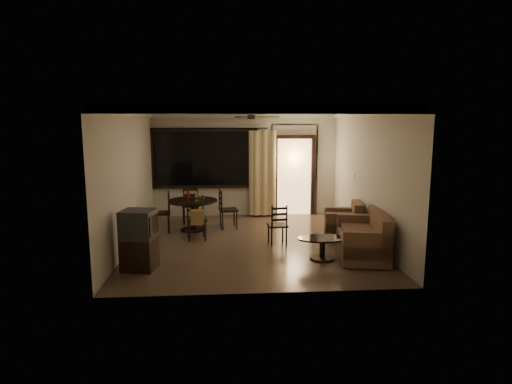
{
  "coord_description": "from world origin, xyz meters",
  "views": [
    {
      "loc": [
        -0.54,
        -8.84,
        2.55
      ],
      "look_at": [
        0.11,
        0.2,
        1.06
      ],
      "focal_mm": 30.0,
      "sensor_mm": 36.0,
      "label": 1
    }
  ],
  "objects": [
    {
      "name": "dining_chair_east",
      "position": [
        -0.49,
        1.3,
        0.28
      ],
      "size": [
        0.48,
        0.48,
        0.95
      ],
      "rotation": [
        0.0,
        0.0,
        1.73
      ],
      "color": "black",
      "rests_on": "ground"
    },
    {
      "name": "dining_table",
      "position": [
        -1.32,
        1.17,
        0.57
      ],
      "size": [
        1.16,
        1.16,
        0.95
      ],
      "rotation": [
        0.0,
        0.0,
        0.16
      ],
      "color": "black",
      "rests_on": "ground"
    },
    {
      "name": "sofa",
      "position": [
        2.11,
        -1.11,
        0.34
      ],
      "size": [
        1.12,
        1.71,
        0.85
      ],
      "rotation": [
        0.0,
        0.0,
        -0.18
      ],
      "color": "#452220",
      "rests_on": "ground"
    },
    {
      "name": "armchair",
      "position": [
        2.1,
        0.24,
        0.33
      ],
      "size": [
        0.92,
        0.92,
        0.79
      ],
      "rotation": [
        0.0,
        0.0,
        -0.2
      ],
      "color": "#452220",
      "rests_on": "ground"
    },
    {
      "name": "dining_chair_south",
      "position": [
        -1.18,
        0.32,
        0.31
      ],
      "size": [
        0.48,
        0.53,
        0.95
      ],
      "rotation": [
        0.0,
        0.0,
        0.16
      ],
      "color": "black",
      "rests_on": "ground"
    },
    {
      "name": "side_chair",
      "position": [
        0.54,
        -0.19,
        0.26
      ],
      "size": [
        0.42,
        0.42,
        0.87
      ],
      "rotation": [
        0.0,
        0.0,
        3.25
      ],
      "color": "black",
      "rests_on": "ground"
    },
    {
      "name": "coffee_table",
      "position": [
        1.26,
        -1.2,
        0.27
      ],
      "size": [
        0.94,
        0.56,
        0.41
      ],
      "rotation": [
        0.0,
        0.0,
        0.28
      ],
      "color": "black",
      "rests_on": "ground"
    },
    {
      "name": "room_shell",
      "position": [
        0.59,
        1.77,
        1.83
      ],
      "size": [
        5.5,
        6.7,
        5.5
      ],
      "color": "beige",
      "rests_on": "ground"
    },
    {
      "name": "tv_cabinet",
      "position": [
        -2.05,
        -1.53,
        0.53
      ],
      "size": [
        0.64,
        0.59,
        1.06
      ],
      "rotation": [
        0.0,
        0.0,
        -0.19
      ],
      "color": "black",
      "rests_on": "ground"
    },
    {
      "name": "ground",
      "position": [
        0.0,
        0.0,
        0.0
      ],
      "size": [
        5.5,
        5.5,
        0.0
      ],
      "primitive_type": "plane",
      "color": "#7F6651",
      "rests_on": "ground"
    },
    {
      "name": "dining_chair_north",
      "position": [
        -1.44,
        1.94,
        0.28
      ],
      "size": [
        0.48,
        0.48,
        0.95
      ],
      "rotation": [
        0.0,
        0.0,
        3.3
      ],
      "color": "black",
      "rests_on": "ground"
    },
    {
      "name": "dining_chair_west",
      "position": [
        -2.04,
        1.03,
        0.28
      ],
      "size": [
        0.48,
        0.48,
        0.95
      ],
      "rotation": [
        0.0,
        0.0,
        -1.41
      ],
      "color": "black",
      "rests_on": "ground"
    }
  ]
}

